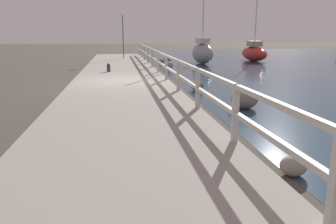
# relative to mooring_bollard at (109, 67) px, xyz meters

# --- Properties ---
(ground_plane) EXTENTS (120.00, 120.00, 0.00)m
(ground_plane) POSITION_rel_mooring_bollard_xyz_m (0.56, -3.32, -0.44)
(ground_plane) COLOR #4C473D
(dock_walkway) EXTENTS (3.92, 36.00, 0.23)m
(dock_walkway) POSITION_rel_mooring_bollard_xyz_m (0.56, -3.32, -0.32)
(dock_walkway) COLOR #9E998E
(dock_walkway) RESTS_ON ground
(railing) EXTENTS (0.10, 32.50, 1.02)m
(railing) POSITION_rel_mooring_bollard_xyz_m (2.42, -3.32, 0.48)
(railing) COLOR beige
(railing) RESTS_ON dock_walkway
(boulder_far_strip) EXTENTS (0.76, 0.68, 0.57)m
(boulder_far_strip) POSITION_rel_mooring_bollard_xyz_m (3.96, -8.03, -0.15)
(boulder_far_strip) COLOR slate
(boulder_far_strip) RESTS_ON ground
(boulder_mid_strip) EXTENTS (0.42, 0.38, 0.32)m
(boulder_mid_strip) POSITION_rel_mooring_bollard_xyz_m (3.58, 6.80, -0.28)
(boulder_mid_strip) COLOR slate
(boulder_mid_strip) RESTS_ON ground
(boulder_downstream) EXTENTS (0.61, 0.55, 0.46)m
(boulder_downstream) POSITION_rel_mooring_bollard_xyz_m (3.51, 3.05, -0.21)
(boulder_downstream) COLOR gray
(boulder_downstream) RESTS_ON ground
(boulder_water_edge) EXTENTS (0.49, 0.44, 0.36)m
(boulder_water_edge) POSITION_rel_mooring_bollard_xyz_m (3.37, -4.84, -0.26)
(boulder_water_edge) COLOR #666056
(boulder_water_edge) RESTS_ON ground
(boulder_upstream) EXTENTS (0.60, 0.54, 0.45)m
(boulder_upstream) POSITION_rel_mooring_bollard_xyz_m (4.19, 7.87, -0.21)
(boulder_upstream) COLOR gray
(boulder_upstream) RESTS_ON ground
(boulder_near_dock) EXTENTS (0.41, 0.37, 0.30)m
(boulder_near_dock) POSITION_rel_mooring_bollard_xyz_m (2.98, -12.44, -0.29)
(boulder_near_dock) COLOR gray
(boulder_near_dock) RESTS_ON ground
(mooring_bollard) EXTENTS (0.18, 0.18, 0.42)m
(mooring_bollard) POSITION_rel_mooring_bollard_xyz_m (0.00, 0.00, 0.00)
(mooring_bollard) COLOR #333338
(mooring_bollard) RESTS_ON dock_walkway
(dock_lamp) EXTENTS (0.28, 0.28, 3.41)m
(dock_lamp) POSITION_rel_mooring_bollard_xyz_m (0.95, 9.16, 2.37)
(dock_lamp) COLOR #514C47
(dock_lamp) RESTS_ON dock_walkway
(sailboat_gray) EXTENTS (1.39, 3.24, 6.50)m
(sailboat_gray) POSITION_rel_mooring_bollard_xyz_m (6.40, 6.06, 0.35)
(sailboat_gray) COLOR gray
(sailboat_gray) RESTS_ON water_surface
(sailboat_red) EXTENTS (1.32, 3.93, 5.74)m
(sailboat_red) POSITION_rel_mooring_bollard_xyz_m (11.01, 7.86, 0.19)
(sailboat_red) COLOR red
(sailboat_red) RESTS_ON water_surface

